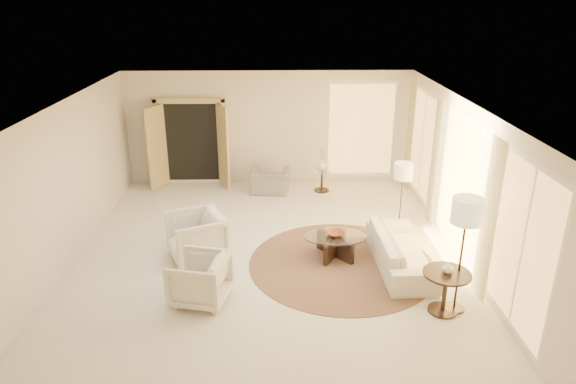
{
  "coord_description": "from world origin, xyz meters",
  "views": [
    {
      "loc": [
        0.19,
        -8.41,
        4.55
      ],
      "look_at": [
        0.4,
        0.4,
        1.1
      ],
      "focal_mm": 32.0,
      "sensor_mm": 36.0,
      "label": 1
    }
  ],
  "objects_px": {
    "floor_lamp_near": "(403,175)",
    "armchair_right": "(200,277)",
    "bowl": "(335,234)",
    "armchair_left": "(196,235)",
    "end_vase": "(448,268)",
    "coffee_table": "(335,243)",
    "sofa": "(401,251)",
    "end_table": "(446,285)",
    "side_vase": "(322,165)",
    "floor_lamp_far": "(467,216)",
    "side_table": "(322,178)",
    "accent_chair": "(270,177)"
  },
  "relations": [
    {
      "from": "floor_lamp_near",
      "to": "armchair_right",
      "type": "bearing_deg",
      "value": -148.13
    },
    {
      "from": "armchair_right",
      "to": "bowl",
      "type": "height_order",
      "value": "armchair_right"
    },
    {
      "from": "armchair_left",
      "to": "end_vase",
      "type": "height_order",
      "value": "armchair_left"
    },
    {
      "from": "armchair_left",
      "to": "coffee_table",
      "type": "distance_m",
      "value": 2.52
    },
    {
      "from": "sofa",
      "to": "end_table",
      "type": "height_order",
      "value": "end_table"
    },
    {
      "from": "bowl",
      "to": "end_vase",
      "type": "bearing_deg",
      "value": -50.71
    },
    {
      "from": "armchair_right",
      "to": "side_vase",
      "type": "height_order",
      "value": "armchair_right"
    },
    {
      "from": "coffee_table",
      "to": "floor_lamp_far",
      "type": "height_order",
      "value": "floor_lamp_far"
    },
    {
      "from": "side_vase",
      "to": "coffee_table",
      "type": "bearing_deg",
      "value": -90.7
    },
    {
      "from": "floor_lamp_near",
      "to": "end_vase",
      "type": "xyz_separation_m",
      "value": [
        0.09,
        -2.64,
        -0.53
      ]
    },
    {
      "from": "coffee_table",
      "to": "armchair_left",
      "type": "bearing_deg",
      "value": -179.56
    },
    {
      "from": "end_table",
      "to": "side_vase",
      "type": "height_order",
      "value": "side_vase"
    },
    {
      "from": "armchair_left",
      "to": "armchair_right",
      "type": "xyz_separation_m",
      "value": [
        0.24,
        -1.38,
        -0.06
      ]
    },
    {
      "from": "floor_lamp_near",
      "to": "floor_lamp_far",
      "type": "bearing_deg",
      "value": -83.79
    },
    {
      "from": "end_table",
      "to": "armchair_right",
      "type": "bearing_deg",
      "value": 174.13
    },
    {
      "from": "armchair_right",
      "to": "floor_lamp_near",
      "type": "bearing_deg",
      "value": 134.8
    },
    {
      "from": "floor_lamp_near",
      "to": "end_vase",
      "type": "bearing_deg",
      "value": -88.14
    },
    {
      "from": "side_table",
      "to": "floor_lamp_far",
      "type": "height_order",
      "value": "floor_lamp_far"
    },
    {
      "from": "end_table",
      "to": "bowl",
      "type": "height_order",
      "value": "end_table"
    },
    {
      "from": "bowl",
      "to": "side_table",
      "type": "bearing_deg",
      "value": 89.3
    },
    {
      "from": "armchair_left",
      "to": "end_table",
      "type": "relative_size",
      "value": 1.35
    },
    {
      "from": "bowl",
      "to": "sofa",
      "type": "bearing_deg",
      "value": -19.38
    },
    {
      "from": "sofa",
      "to": "floor_lamp_far",
      "type": "height_order",
      "value": "floor_lamp_far"
    },
    {
      "from": "armchair_right",
      "to": "side_table",
      "type": "height_order",
      "value": "armchair_right"
    },
    {
      "from": "bowl",
      "to": "end_vase",
      "type": "height_order",
      "value": "end_vase"
    },
    {
      "from": "floor_lamp_far",
      "to": "armchair_right",
      "type": "bearing_deg",
      "value": 175.26
    },
    {
      "from": "end_table",
      "to": "floor_lamp_far",
      "type": "relative_size",
      "value": 0.39
    },
    {
      "from": "coffee_table",
      "to": "floor_lamp_far",
      "type": "distance_m",
      "value": 2.71
    },
    {
      "from": "end_vase",
      "to": "armchair_left",
      "type": "bearing_deg",
      "value": 156.06
    },
    {
      "from": "armchair_right",
      "to": "floor_lamp_far",
      "type": "height_order",
      "value": "floor_lamp_far"
    },
    {
      "from": "accent_chair",
      "to": "bowl",
      "type": "distance_m",
      "value": 3.5
    },
    {
      "from": "floor_lamp_far",
      "to": "side_vase",
      "type": "xyz_separation_m",
      "value": [
        -1.61,
        5.06,
        -0.9
      ]
    },
    {
      "from": "sofa",
      "to": "armchair_left",
      "type": "xyz_separation_m",
      "value": [
        -3.62,
        0.37,
        0.17
      ]
    },
    {
      "from": "armchair_right",
      "to": "side_table",
      "type": "xyz_separation_m",
      "value": [
        2.31,
        4.73,
        -0.09
      ]
    },
    {
      "from": "floor_lamp_far",
      "to": "side_table",
      "type": "bearing_deg",
      "value": 107.66
    },
    {
      "from": "side_table",
      "to": "side_vase",
      "type": "bearing_deg",
      "value": 0.0
    },
    {
      "from": "sofa",
      "to": "floor_lamp_near",
      "type": "distance_m",
      "value": 1.61
    },
    {
      "from": "armchair_right",
      "to": "bowl",
      "type": "xyz_separation_m",
      "value": [
        2.27,
        1.4,
        0.04
      ]
    },
    {
      "from": "accent_chair",
      "to": "bowl",
      "type": "bearing_deg",
      "value": 117.3
    },
    {
      "from": "coffee_table",
      "to": "side_table",
      "type": "distance_m",
      "value": 3.34
    },
    {
      "from": "end_table",
      "to": "bowl",
      "type": "xyz_separation_m",
      "value": [
        -1.45,
        1.78,
        0.0
      ]
    },
    {
      "from": "armchair_right",
      "to": "accent_chair",
      "type": "height_order",
      "value": "armchair_right"
    },
    {
      "from": "accent_chair",
      "to": "armchair_right",
      "type": "bearing_deg",
      "value": 84.26
    },
    {
      "from": "side_table",
      "to": "armchair_left",
      "type": "bearing_deg",
      "value": -127.22
    },
    {
      "from": "armchair_left",
      "to": "side_table",
      "type": "relative_size",
      "value": 1.74
    },
    {
      "from": "bowl",
      "to": "armchair_left",
      "type": "bearing_deg",
      "value": -179.56
    },
    {
      "from": "armchair_left",
      "to": "side_vase",
      "type": "height_order",
      "value": "armchair_left"
    },
    {
      "from": "floor_lamp_far",
      "to": "side_vase",
      "type": "bearing_deg",
      "value": 107.66
    },
    {
      "from": "accent_chair",
      "to": "floor_lamp_near",
      "type": "relative_size",
      "value": 0.61
    },
    {
      "from": "accent_chair",
      "to": "end_vase",
      "type": "distance_m",
      "value": 5.73
    }
  ]
}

